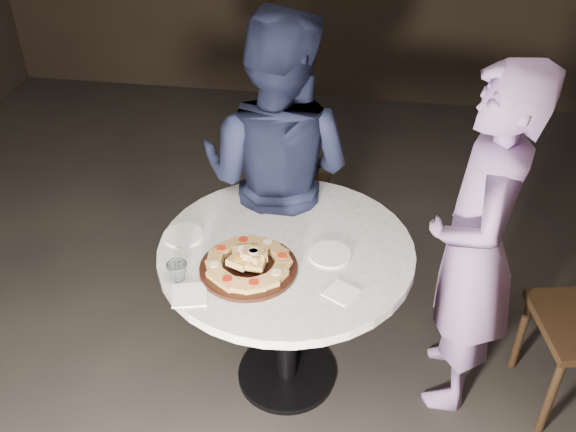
{
  "coord_description": "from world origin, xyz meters",
  "views": [
    {
      "loc": [
        0.46,
        -2.03,
        2.58
      ],
      "look_at": [
        0.12,
        0.19,
        0.97
      ],
      "focal_mm": 40.0,
      "sensor_mm": 36.0,
      "label": 1
    }
  ],
  "objects": [
    {
      "name": "diner_teal",
      "position": [
        0.93,
        0.23,
        0.86
      ],
      "size": [
        0.44,
        0.64,
        1.71
      ],
      "primitive_type": "imported",
      "rotation": [
        0.0,
        0.0,
        -1.62
      ],
      "color": "#8369A4",
      "rests_on": "ground"
    },
    {
      "name": "plate_right",
      "position": [
        0.31,
        0.11,
        0.85
      ],
      "size": [
        0.2,
        0.2,
        0.01
      ],
      "primitive_type": "cylinder",
      "rotation": [
        0.0,
        0.0,
        0.06
      ],
      "color": "white",
      "rests_on": "table"
    },
    {
      "name": "floor",
      "position": [
        0.0,
        0.0,
        0.0
      ],
      "size": [
        7.0,
        7.0,
        0.0
      ],
      "primitive_type": "plane",
      "color": "black",
      "rests_on": "ground"
    },
    {
      "name": "focaccia_pile",
      "position": [
        -0.01,
        -0.04,
        0.89
      ],
      "size": [
        0.36,
        0.36,
        0.1
      ],
      "rotation": [
        0.0,
        0.0,
        0.35
      ],
      "color": "#AA7F41",
      "rests_on": "serving_board"
    },
    {
      "name": "water_glass",
      "position": [
        -0.29,
        -0.14,
        0.88
      ],
      "size": [
        0.11,
        0.11,
        0.08
      ],
      "primitive_type": "imported",
      "rotation": [
        0.0,
        0.0,
        -0.43
      ],
      "color": "silver",
      "rests_on": "table"
    },
    {
      "name": "diner_navy",
      "position": [
        -0.01,
        0.67,
        0.87
      ],
      "size": [
        0.96,
        0.82,
        1.73
      ],
      "primitive_type": "imported",
      "rotation": [
        0.0,
        0.0,
        2.92
      ],
      "color": "#141932",
      "rests_on": "ground"
    },
    {
      "name": "serving_board",
      "position": [
        -0.01,
        -0.04,
        0.85
      ],
      "size": [
        0.48,
        0.48,
        0.02
      ],
      "primitive_type": "cylinder",
      "rotation": [
        0.0,
        0.0,
        -0.19
      ],
      "color": "black",
      "rests_on": "table"
    },
    {
      "name": "chair_far",
      "position": [
        -0.02,
        1.16,
        0.48
      ],
      "size": [
        0.43,
        0.45,
        0.83
      ],
      "rotation": [
        0.0,
        0.0,
        3.03
      ],
      "color": "black",
      "rests_on": "ground"
    },
    {
      "name": "table",
      "position": [
        0.12,
        0.14,
        0.69
      ],
      "size": [
        1.13,
        1.13,
        0.84
      ],
      "rotation": [
        0.0,
        0.0,
        0.0
      ],
      "color": "black",
      "rests_on": "ground"
    },
    {
      "name": "napkin_far",
      "position": [
        0.38,
        -0.12,
        0.85
      ],
      "size": [
        0.16,
        0.16,
        0.01
      ],
      "primitive_type": "cube",
      "rotation": [
        0.0,
        0.0,
        -0.52
      ],
      "color": "white",
      "rests_on": "table"
    },
    {
      "name": "napkin_near",
      "position": [
        -0.21,
        -0.23,
        0.85
      ],
      "size": [
        0.17,
        0.17,
        0.01
      ],
      "primitive_type": "cube",
      "rotation": [
        0.0,
        0.0,
        0.25
      ],
      "color": "white",
      "rests_on": "table"
    },
    {
      "name": "plate_left",
      "position": [
        -0.35,
        0.14,
        0.85
      ],
      "size": [
        0.22,
        0.22,
        0.01
      ],
      "primitive_type": "cylinder",
      "rotation": [
        0.0,
        0.0,
        -0.27
      ],
      "color": "white",
      "rests_on": "table"
    }
  ]
}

